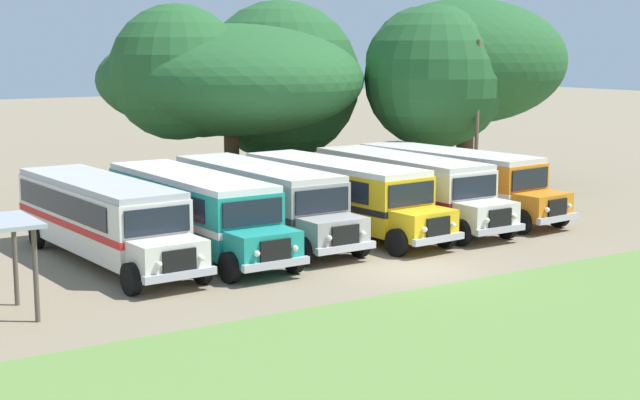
{
  "coord_description": "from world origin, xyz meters",
  "views": [
    {
      "loc": [
        -19.35,
        -24.28,
        7.42
      ],
      "look_at": [
        0.0,
        5.61,
        1.6
      ],
      "focal_mm": 53.34,
      "sensor_mm": 36.0,
      "label": 1
    }
  ],
  "objects_px": {
    "parked_bus_slot_0": "(102,216)",
    "parked_bus_slot_5": "(452,179)",
    "parked_bus_slot_4": "(404,185)",
    "secondary_tree": "(456,66)",
    "parked_bus_slot_2": "(260,198)",
    "broad_shade_tree": "(237,79)",
    "parked_bus_slot_1": "(193,208)",
    "parked_bus_slot_3": "(338,193)",
    "utility_pole": "(477,114)"
  },
  "relations": [
    {
      "from": "parked_bus_slot_0",
      "to": "parked_bus_slot_5",
      "type": "relative_size",
      "value": 0.99
    },
    {
      "from": "parked_bus_slot_4",
      "to": "secondary_tree",
      "type": "bearing_deg",
      "value": 128.95
    },
    {
      "from": "parked_bus_slot_2",
      "to": "secondary_tree",
      "type": "bearing_deg",
      "value": 113.66
    },
    {
      "from": "parked_bus_slot_4",
      "to": "parked_bus_slot_2",
      "type": "bearing_deg",
      "value": -94.51
    },
    {
      "from": "parked_bus_slot_2",
      "to": "broad_shade_tree",
      "type": "xyz_separation_m",
      "value": [
        5.39,
        11.95,
        4.11
      ]
    },
    {
      "from": "parked_bus_slot_1",
      "to": "parked_bus_slot_2",
      "type": "height_order",
      "value": "same"
    },
    {
      "from": "parked_bus_slot_3",
      "to": "broad_shade_tree",
      "type": "xyz_separation_m",
      "value": [
        2.12,
        12.5,
        4.11
      ]
    },
    {
      "from": "parked_bus_slot_0",
      "to": "parked_bus_slot_5",
      "type": "xyz_separation_m",
      "value": [
        16.24,
        0.46,
        0.0
      ]
    },
    {
      "from": "parked_bus_slot_3",
      "to": "parked_bus_slot_4",
      "type": "distance_m",
      "value": 3.43
    },
    {
      "from": "parked_bus_slot_1",
      "to": "broad_shade_tree",
      "type": "bearing_deg",
      "value": 145.11
    },
    {
      "from": "utility_pole",
      "to": "parked_bus_slot_4",
      "type": "bearing_deg",
      "value": -154.81
    },
    {
      "from": "parked_bus_slot_0",
      "to": "parked_bus_slot_1",
      "type": "bearing_deg",
      "value": 81.98
    },
    {
      "from": "parked_bus_slot_0",
      "to": "parked_bus_slot_3",
      "type": "xyz_separation_m",
      "value": [
        9.79,
        -0.07,
        0.0
      ]
    },
    {
      "from": "parked_bus_slot_2",
      "to": "parked_bus_slot_4",
      "type": "height_order",
      "value": "same"
    },
    {
      "from": "parked_bus_slot_1",
      "to": "secondary_tree",
      "type": "distance_m",
      "value": 21.64
    },
    {
      "from": "parked_bus_slot_2",
      "to": "broad_shade_tree",
      "type": "relative_size",
      "value": 0.73
    },
    {
      "from": "parked_bus_slot_2",
      "to": "utility_pole",
      "type": "distance_m",
      "value": 14.21
    },
    {
      "from": "parked_bus_slot_0",
      "to": "parked_bus_slot_5",
      "type": "height_order",
      "value": "same"
    },
    {
      "from": "broad_shade_tree",
      "to": "parked_bus_slot_2",
      "type": "bearing_deg",
      "value": -114.27
    },
    {
      "from": "parked_bus_slot_3",
      "to": "parked_bus_slot_4",
      "type": "xyz_separation_m",
      "value": [
        3.43,
        0.09,
        0.0
      ]
    },
    {
      "from": "parked_bus_slot_5",
      "to": "secondary_tree",
      "type": "distance_m",
      "value": 10.98
    },
    {
      "from": "parked_bus_slot_4",
      "to": "parked_bus_slot_1",
      "type": "bearing_deg",
      "value": -88.74
    },
    {
      "from": "broad_shade_tree",
      "to": "parked_bus_slot_3",
      "type": "bearing_deg",
      "value": -99.62
    },
    {
      "from": "parked_bus_slot_3",
      "to": "secondary_tree",
      "type": "height_order",
      "value": "secondary_tree"
    },
    {
      "from": "parked_bus_slot_5",
      "to": "utility_pole",
      "type": "relative_size",
      "value": 1.43
    },
    {
      "from": "broad_shade_tree",
      "to": "utility_pole",
      "type": "distance_m",
      "value": 12.44
    },
    {
      "from": "parked_bus_slot_5",
      "to": "broad_shade_tree",
      "type": "bearing_deg",
      "value": -165.72
    },
    {
      "from": "parked_bus_slot_0",
      "to": "parked_bus_slot_4",
      "type": "height_order",
      "value": "same"
    },
    {
      "from": "parked_bus_slot_3",
      "to": "parked_bus_slot_5",
      "type": "distance_m",
      "value": 6.47
    },
    {
      "from": "parked_bus_slot_2",
      "to": "parked_bus_slot_0",
      "type": "bearing_deg",
      "value": -86.77
    },
    {
      "from": "parked_bus_slot_0",
      "to": "parked_bus_slot_1",
      "type": "distance_m",
      "value": 3.34
    },
    {
      "from": "parked_bus_slot_1",
      "to": "parked_bus_slot_4",
      "type": "distance_m",
      "value": 9.9
    },
    {
      "from": "parked_bus_slot_1",
      "to": "parked_bus_slot_3",
      "type": "relative_size",
      "value": 0.99
    },
    {
      "from": "broad_shade_tree",
      "to": "parked_bus_slot_0",
      "type": "bearing_deg",
      "value": -133.78
    },
    {
      "from": "secondary_tree",
      "to": "utility_pole",
      "type": "height_order",
      "value": "secondary_tree"
    },
    {
      "from": "parked_bus_slot_4",
      "to": "parked_bus_slot_5",
      "type": "relative_size",
      "value": 0.99
    },
    {
      "from": "parked_bus_slot_3",
      "to": "utility_pole",
      "type": "bearing_deg",
      "value": 103.54
    },
    {
      "from": "parked_bus_slot_1",
      "to": "parked_bus_slot_2",
      "type": "relative_size",
      "value": 1.0
    },
    {
      "from": "parked_bus_slot_2",
      "to": "utility_pole",
      "type": "bearing_deg",
      "value": 100.76
    },
    {
      "from": "parked_bus_slot_2",
      "to": "parked_bus_slot_3",
      "type": "xyz_separation_m",
      "value": [
        3.27,
        -0.55,
        0.0
      ]
    },
    {
      "from": "parked_bus_slot_3",
      "to": "parked_bus_slot_2",
      "type": "bearing_deg",
      "value": -103.9
    },
    {
      "from": "parked_bus_slot_2",
      "to": "parked_bus_slot_4",
      "type": "bearing_deg",
      "value": 85.16
    },
    {
      "from": "parked_bus_slot_0",
      "to": "parked_bus_slot_1",
      "type": "xyz_separation_m",
      "value": [
        3.32,
        -0.31,
        0.0
      ]
    },
    {
      "from": "parked_bus_slot_3",
      "to": "parked_bus_slot_5",
      "type": "relative_size",
      "value": 1.0
    },
    {
      "from": "parked_bus_slot_4",
      "to": "broad_shade_tree",
      "type": "distance_m",
      "value": 13.14
    },
    {
      "from": "secondary_tree",
      "to": "utility_pole",
      "type": "bearing_deg",
      "value": -119.07
    },
    {
      "from": "parked_bus_slot_0",
      "to": "parked_bus_slot_4",
      "type": "bearing_deg",
      "value": 87.31
    },
    {
      "from": "secondary_tree",
      "to": "parked_bus_slot_5",
      "type": "bearing_deg",
      "value": -131.23
    },
    {
      "from": "parked_bus_slot_0",
      "to": "parked_bus_slot_3",
      "type": "distance_m",
      "value": 9.79
    },
    {
      "from": "parked_bus_slot_2",
      "to": "parked_bus_slot_3",
      "type": "bearing_deg",
      "value": 79.59
    }
  ]
}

